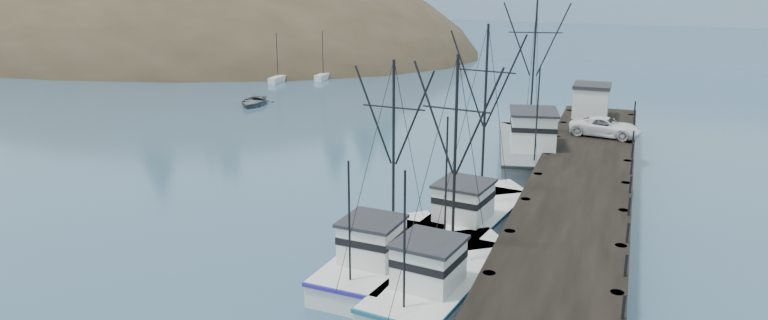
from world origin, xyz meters
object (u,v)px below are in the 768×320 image
work_vessel (530,149)px  pickup_truck (605,127)px  trawler_near (443,279)px  motorboat (253,105)px  trawler_far (474,216)px  pier (581,183)px  trawler_mid (385,256)px  pier_shed (591,100)px

work_vessel → pickup_truck: (5.16, 2.73, 1.49)m
trawler_near → motorboat: (-30.35, 34.78, -0.82)m
trawler_near → pickup_truck: 25.98m
trawler_far → pickup_truck: (6.19, 16.93, 1.90)m
pier → motorboat: 41.01m
trawler_mid → trawler_far: trawler_far is taller
trawler_far → trawler_near: bearing=-86.9°
pier → trawler_mid: 14.98m
work_vessel → trawler_far: bearing=-94.1°
trawler_far → pier_shed: trawler_far is taller
motorboat → work_vessel: bearing=-34.2°
trawler_mid → pier_shed: bearing=76.2°
pier_shed → pickup_truck: 6.86m
work_vessel → pier_shed: 10.29m
trawler_far → motorboat: trawler_far is taller
trawler_near → motorboat: bearing=131.1°
pier → trawler_near: trawler_near is taller
pier → trawler_far: (-5.37, -5.57, -0.87)m
pier → work_vessel: bearing=116.8°
pier → work_vessel: 9.67m
trawler_near → pier_shed: (4.20, 31.92, 2.60)m
work_vessel → trawler_near: bearing=-91.4°
trawler_near → pier_shed: 32.30m
trawler_near → pier_shed: trawler_near is taller
pier → pickup_truck: bearing=85.9°
trawler_mid → pickup_truck: bearing=69.2°
pickup_truck → motorboat: bearing=83.7°
pickup_truck → trawler_far: bearing=168.4°
pier → pickup_truck: size_ratio=8.54×
trawler_far → pier: bearing=46.0°
trawler_near → work_vessel: 22.55m
pickup_truck → motorboat: pickup_truck is taller
pier → motorboat: (-35.26, 20.86, -1.69)m
pier → trawler_mid: size_ratio=4.08×
trawler_near → pier: bearing=70.5°
trawler_near → trawler_far: size_ratio=0.95×
pier_shed → pickup_truck: (1.54, -6.65, -0.70)m
trawler_far → motorboat: bearing=138.5°
pier → motorboat: pier is taller
pier → work_vessel: (-4.35, 8.62, -0.46)m
work_vessel → motorboat: (-30.91, 12.24, -1.23)m
pier → trawler_mid: trawler_mid is taller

